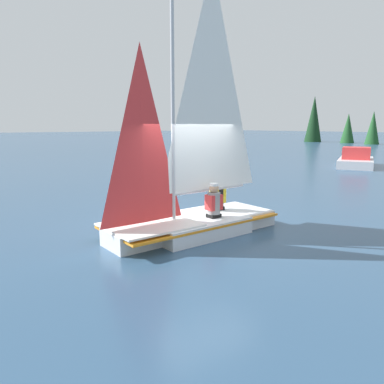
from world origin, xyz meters
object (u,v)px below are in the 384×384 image
at_px(sailor_helm, 214,206).
at_px(motorboat_distant, 356,160).
at_px(sailor_crew, 218,200).
at_px(sailboat_main, 193,196).

relative_size(sailor_helm, motorboat_distant, 0.24).
bearing_deg(sailor_crew, sailor_helm, 41.82).
xyz_separation_m(sailor_helm, sailor_crew, (-0.52, 0.60, 0.00)).
xyz_separation_m(sailboat_main, sailor_helm, (0.30, 0.37, -0.23)).
height_order(sailboat_main, sailor_crew, sailboat_main).
relative_size(sailboat_main, sailor_helm, 5.23).
distance_m(sailor_helm, motorboat_distant, 16.93).
relative_size(sailor_crew, motorboat_distant, 0.24).
bearing_deg(sailor_helm, sailor_crew, -138.18).
bearing_deg(motorboat_distant, sailor_crew, -9.86).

